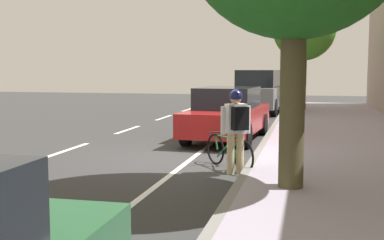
{
  "coord_description": "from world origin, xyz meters",
  "views": [
    {
      "loc": [
        2.68,
        -10.62,
        2.04
      ],
      "look_at": [
        0.34,
        -0.85,
        0.98
      ],
      "focal_mm": 45.5,
      "sensor_mm": 36.0,
      "label": 1
    }
  ],
  "objects_px": {
    "parked_sedan_red_second": "(227,114)",
    "street_tree_mid_block": "(304,29)",
    "parked_suv_grey_mid": "(259,91)",
    "cyclist_with_backpack": "(236,123)",
    "bicycle_at_curb": "(229,152)"
  },
  "relations": [
    {
      "from": "parked_sedan_red_second",
      "to": "street_tree_mid_block",
      "type": "relative_size",
      "value": 0.87
    },
    {
      "from": "parked_suv_grey_mid",
      "to": "street_tree_mid_block",
      "type": "distance_m",
      "value": 3.48
    },
    {
      "from": "parked_suv_grey_mid",
      "to": "cyclist_with_backpack",
      "type": "height_order",
      "value": "parked_suv_grey_mid"
    },
    {
      "from": "bicycle_at_curb",
      "to": "street_tree_mid_block",
      "type": "distance_m",
      "value": 13.74
    },
    {
      "from": "street_tree_mid_block",
      "to": "cyclist_with_backpack",
      "type": "bearing_deg",
      "value": -94.57
    },
    {
      "from": "parked_sedan_red_second",
      "to": "parked_suv_grey_mid",
      "type": "height_order",
      "value": "parked_suv_grey_mid"
    },
    {
      "from": "parked_suv_grey_mid",
      "to": "street_tree_mid_block",
      "type": "relative_size",
      "value": 0.93
    },
    {
      "from": "parked_sedan_red_second",
      "to": "parked_suv_grey_mid",
      "type": "xyz_separation_m",
      "value": [
        0.04,
        8.75,
        0.27
      ]
    },
    {
      "from": "parked_sedan_red_second",
      "to": "cyclist_with_backpack",
      "type": "bearing_deg",
      "value": -78.57
    },
    {
      "from": "bicycle_at_curb",
      "to": "cyclist_with_backpack",
      "type": "distance_m",
      "value": 0.82
    },
    {
      "from": "parked_sedan_red_second",
      "to": "street_tree_mid_block",
      "type": "xyz_separation_m",
      "value": [
        2.0,
        9.21,
        3.11
      ]
    },
    {
      "from": "bicycle_at_curb",
      "to": "cyclist_with_backpack",
      "type": "bearing_deg",
      "value": -65.75
    },
    {
      "from": "street_tree_mid_block",
      "to": "parked_sedan_red_second",
      "type": "bearing_deg",
      "value": -102.26
    },
    {
      "from": "parked_sedan_red_second",
      "to": "cyclist_with_backpack",
      "type": "height_order",
      "value": "cyclist_with_backpack"
    },
    {
      "from": "street_tree_mid_block",
      "to": "bicycle_at_curb",
      "type": "bearing_deg",
      "value": -95.65
    }
  ]
}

